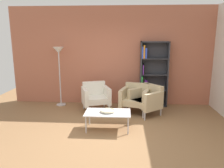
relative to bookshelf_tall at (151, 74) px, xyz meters
The scene contains 9 objects.
ground_plane 2.64m from the bookshelf_tall, 114.25° to the right, with size 8.32×8.32×0.00m, color olive.
brick_back_panel 1.15m from the bookshelf_tall, 168.37° to the left, with size 6.40×0.12×2.90m, color #B2664C.
bookshelf_tall is the anchor object (origin of this frame).
coffee_table_low 2.21m from the bookshelf_tall, 121.96° to the right, with size 1.00×0.56×0.40m.
decorative_bowl 2.19m from the bookshelf_tall, 121.96° to the right, with size 0.32×0.32×0.05m.
armchair_corner_red 1.75m from the bookshelf_tall, 161.20° to the right, with size 0.89×0.85×0.78m.
armchair_spare_guest 0.97m from the bookshelf_tall, 126.46° to the right, with size 0.86×0.82×0.78m.
armchair_near_window 0.95m from the bookshelf_tall, 103.02° to the right, with size 0.94×0.95×0.78m.
floor_lamp_torchiere 2.74m from the bookshelf_tall, behind, with size 0.32×0.32×1.74m.
Camera 1 is at (0.27, -4.10, 2.03)m, focal length 34.94 mm.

